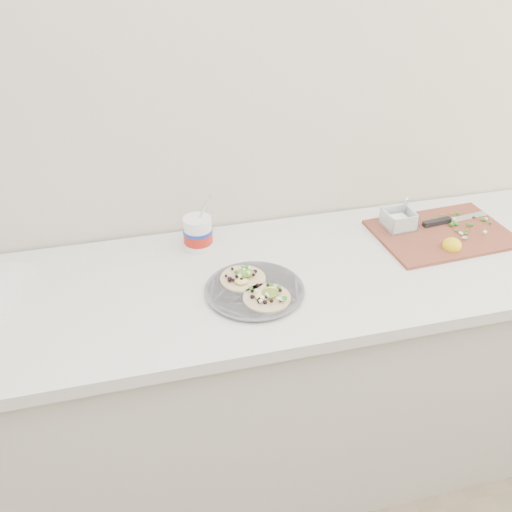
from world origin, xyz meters
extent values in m
cube|color=beige|center=(0.00, 1.73, 1.30)|extent=(3.50, 0.05, 2.60)
cube|color=beige|center=(0.00, 1.43, 0.43)|extent=(2.40, 0.62, 0.86)
cube|color=silver|center=(0.00, 1.41, 0.88)|extent=(2.44, 0.66, 0.04)
cylinder|color=#59585F|center=(0.04, 1.34, 0.91)|extent=(0.28, 0.28, 0.01)
cylinder|color=#59585F|center=(0.04, 1.34, 0.91)|extent=(0.29, 0.29, 0.00)
cylinder|color=white|center=(-0.08, 1.62, 0.96)|extent=(0.09, 0.09, 0.11)
cylinder|color=#B21D13|center=(-0.08, 1.62, 0.95)|extent=(0.09, 0.09, 0.04)
cylinder|color=#192D99|center=(-0.08, 1.62, 0.97)|extent=(0.10, 0.10, 0.01)
cube|color=brown|center=(0.74, 1.50, 0.91)|extent=(0.46, 0.34, 0.01)
cube|color=white|center=(0.61, 1.57, 0.93)|extent=(0.06, 0.06, 0.03)
ellipsoid|color=yellow|center=(0.71, 1.40, 0.93)|extent=(0.06, 0.06, 0.05)
cube|color=silver|center=(0.87, 1.56, 0.91)|extent=(0.17, 0.05, 0.00)
cube|color=black|center=(0.74, 1.55, 0.92)|extent=(0.11, 0.03, 0.02)
camera|label=1|loc=(-0.29, 0.04, 1.90)|focal=40.00mm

